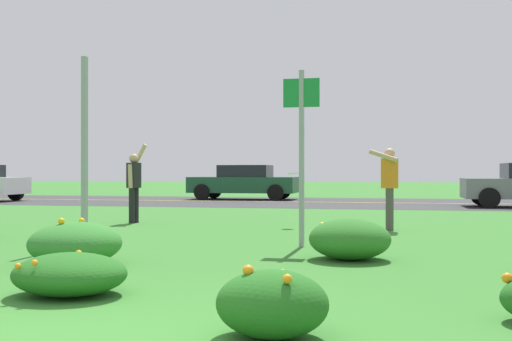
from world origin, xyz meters
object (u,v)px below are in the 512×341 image
at_px(person_thrower_dark_shirt, 134,181).
at_px(frisbee_white, 293,173).
at_px(sign_post_by_roadside, 302,140).
at_px(sign_post_near_path, 85,151).
at_px(person_catcher_orange_shirt, 389,181).
at_px(car_dark_green_center_right, 244,182).

bearing_deg(person_thrower_dark_shirt, frisbee_white, -2.18).
bearing_deg(frisbee_white, sign_post_by_roadside, -79.37).
bearing_deg(frisbee_white, sign_post_near_path, -124.83).
distance_m(person_catcher_orange_shirt, frisbee_white, 2.03).
bearing_deg(car_dark_green_center_right, person_thrower_dark_shirt, -88.50).
distance_m(person_thrower_dark_shirt, car_dark_green_center_right, 12.24).
relative_size(sign_post_by_roadside, person_thrower_dark_shirt, 1.51).
xyz_separation_m(sign_post_near_path, sign_post_by_roadside, (3.39, 0.48, 0.15)).
xyz_separation_m(person_catcher_orange_shirt, car_dark_green_center_right, (-5.97, 12.77, -0.24)).
relative_size(person_catcher_orange_shirt, frisbee_white, 6.49).
height_order(person_catcher_orange_shirt, car_dark_green_center_right, person_catcher_orange_shirt).
height_order(sign_post_by_roadside, frisbee_white, sign_post_by_roadside).
xyz_separation_m(sign_post_by_roadside, person_catcher_orange_shirt, (1.33, 3.06, -0.67)).
xyz_separation_m(frisbee_white, car_dark_green_center_right, (-3.99, 12.37, -0.38)).
xyz_separation_m(person_thrower_dark_shirt, car_dark_green_center_right, (-0.32, 12.23, -0.20)).
bearing_deg(frisbee_white, person_thrower_dark_shirt, 177.82).
height_order(sign_post_near_path, person_catcher_orange_shirt, sign_post_near_path).
bearing_deg(person_catcher_orange_shirt, person_thrower_dark_shirt, 174.59).
bearing_deg(person_thrower_dark_shirt, car_dark_green_center_right, 91.50).
height_order(person_thrower_dark_shirt, frisbee_white, person_thrower_dark_shirt).
distance_m(person_thrower_dark_shirt, frisbee_white, 3.68).
xyz_separation_m(person_thrower_dark_shirt, frisbee_white, (3.67, -0.14, 0.18)).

